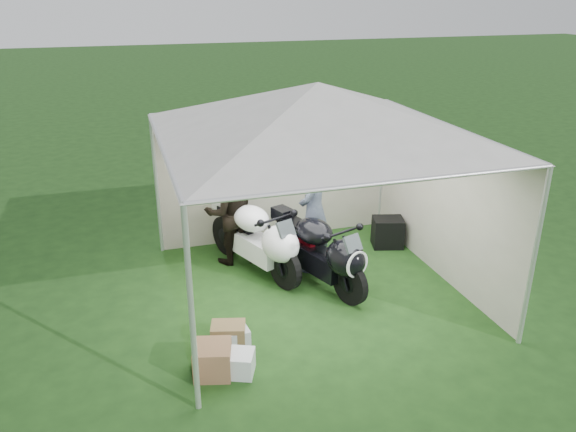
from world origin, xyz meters
name	(u,v)px	position (x,y,z in m)	size (l,w,h in m)	color
ground	(314,289)	(0.00, 0.00, 0.00)	(80.00, 80.00, 0.00)	#1A3A14
canopy_tent	(317,115)	(0.00, 0.03, 2.58)	(5.66, 5.66, 3.00)	silver
motorcycle_white	(258,237)	(-0.64, 0.77, 0.60)	(1.09, 2.06, 1.07)	black
motorcycle_black	(321,250)	(0.13, 0.09, 0.58)	(0.99, 2.03, 1.04)	black
paddock_stand	(282,254)	(-0.20, 0.99, 0.15)	(0.40, 0.25, 0.30)	#1916BB
person_dark_jacket	(230,213)	(-0.95, 1.28, 0.84)	(0.82, 0.64, 1.68)	black
person_blue_jacket	(314,211)	(0.22, 0.66, 0.96)	(0.70, 0.46, 1.92)	slate
equipment_box	(388,232)	(1.70, 1.06, 0.25)	(0.50, 0.40, 0.50)	black
crate_0	(236,363)	(-1.50, -1.55, 0.14)	(0.41, 0.32, 0.27)	silver
crate_1	(213,360)	(-1.75, -1.48, 0.19)	(0.42, 0.42, 0.37)	brown
crate_2	(237,337)	(-1.37, -1.01, 0.11)	(0.30, 0.25, 0.22)	#B1B6BB
crate_3	(228,334)	(-1.47, -0.97, 0.14)	(0.42, 0.30, 0.28)	brown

